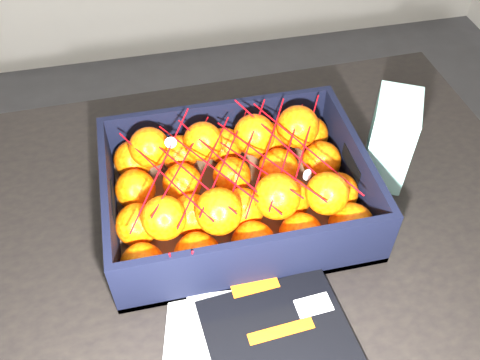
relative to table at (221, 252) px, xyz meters
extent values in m
cube|color=black|center=(0.00, 0.00, 0.08)|extent=(1.22, 0.83, 0.04)
cylinder|color=black|center=(0.55, 0.35, -0.30)|extent=(0.06, 0.06, 0.71)
cube|color=#FF620D|center=(0.03, -0.14, 0.12)|extent=(0.08, 0.06, 0.00)
cube|color=white|center=(0.11, -0.21, 0.12)|extent=(0.06, 0.04, 0.00)
cube|color=#FF620D|center=(0.05, -0.24, 0.12)|extent=(0.10, 0.02, 0.00)
cube|color=brown|center=(0.03, 0.02, 0.10)|extent=(0.44, 0.33, 0.01)
cube|color=black|center=(0.03, 0.18, 0.16)|extent=(0.44, 0.01, 0.12)
cube|color=black|center=(0.03, -0.14, 0.16)|extent=(0.44, 0.01, 0.12)
cube|color=black|center=(-0.18, 0.02, 0.16)|extent=(0.01, 0.31, 0.12)
cube|color=black|center=(0.25, 0.02, 0.16)|extent=(0.01, 0.31, 0.12)
sphere|color=#FF5905|center=(-0.14, -0.10, 0.15)|extent=(0.07, 0.07, 0.07)
sphere|color=#FF5905|center=(-0.14, -0.02, 0.15)|extent=(0.07, 0.07, 0.07)
sphere|color=#FF5905|center=(-0.14, 0.06, 0.15)|extent=(0.07, 0.07, 0.07)
sphere|color=#FF5905|center=(-0.13, 0.13, 0.15)|extent=(0.07, 0.07, 0.07)
sphere|color=#FF5905|center=(-0.05, -0.10, 0.15)|extent=(0.08, 0.08, 0.08)
sphere|color=#FF5905|center=(-0.05, -0.02, 0.15)|extent=(0.07, 0.07, 0.07)
sphere|color=#FF5905|center=(-0.05, 0.06, 0.15)|extent=(0.07, 0.07, 0.07)
sphere|color=#FF5905|center=(-0.05, 0.13, 0.15)|extent=(0.07, 0.07, 0.07)
sphere|color=#FF5905|center=(0.04, -0.10, 0.15)|extent=(0.07, 0.07, 0.07)
sphere|color=#FF5905|center=(0.04, -0.03, 0.15)|extent=(0.07, 0.07, 0.07)
sphere|color=#FF5905|center=(0.03, 0.05, 0.15)|extent=(0.07, 0.07, 0.07)
sphere|color=#FF5905|center=(0.04, 0.13, 0.15)|extent=(0.07, 0.07, 0.07)
sphere|color=#FF5905|center=(0.12, -0.10, 0.15)|extent=(0.07, 0.07, 0.07)
sphere|color=#FF5905|center=(0.12, -0.02, 0.15)|extent=(0.07, 0.07, 0.07)
sphere|color=#FF5905|center=(0.12, 0.06, 0.15)|extent=(0.07, 0.07, 0.07)
sphere|color=#FF5905|center=(0.12, 0.13, 0.15)|extent=(0.08, 0.08, 0.08)
sphere|color=#FF5905|center=(0.20, -0.10, 0.15)|extent=(0.08, 0.08, 0.08)
sphere|color=#FF5905|center=(0.21, -0.02, 0.15)|extent=(0.07, 0.07, 0.07)
sphere|color=#FF5905|center=(0.21, 0.06, 0.15)|extent=(0.07, 0.07, 0.07)
sphere|color=#FF5905|center=(0.21, 0.13, 0.15)|extent=(0.07, 0.07, 0.07)
sphere|color=#FF5905|center=(-0.10, -0.06, 0.21)|extent=(0.07, 0.07, 0.07)
sphere|color=#FF5905|center=(-0.10, 0.10, 0.21)|extent=(0.07, 0.07, 0.07)
sphere|color=#FF5905|center=(-0.01, -0.07, 0.21)|extent=(0.07, 0.07, 0.07)
sphere|color=#FF5905|center=(-0.01, 0.09, 0.21)|extent=(0.07, 0.07, 0.07)
sphere|color=#FF5905|center=(0.09, -0.06, 0.21)|extent=(0.08, 0.08, 0.08)
sphere|color=#FF5905|center=(0.08, 0.09, 0.21)|extent=(0.07, 0.07, 0.07)
sphere|color=#FF5905|center=(0.17, -0.07, 0.21)|extent=(0.07, 0.07, 0.07)
sphere|color=#FF5905|center=(0.17, 0.10, 0.21)|extent=(0.08, 0.08, 0.08)
cylinder|color=#B8060E|center=(-0.09, 0.01, 0.23)|extent=(0.13, 0.23, 0.01)
cylinder|color=#B8060E|center=(-0.05, 0.01, 0.23)|extent=(0.13, 0.23, 0.02)
cylinder|color=#B8060E|center=(-0.02, 0.02, 0.23)|extent=(0.13, 0.23, 0.03)
cylinder|color=#B8060E|center=(0.02, 0.01, 0.23)|extent=(0.13, 0.23, 0.02)
cylinder|color=#B8060E|center=(0.05, 0.02, 0.22)|extent=(0.12, 0.23, 0.04)
cylinder|color=#B8060E|center=(0.09, 0.01, 0.23)|extent=(0.13, 0.23, 0.02)
cylinder|color=#B8060E|center=(0.12, 0.03, 0.23)|extent=(0.12, 0.23, 0.04)
cylinder|color=#B8060E|center=(0.16, 0.02, 0.22)|extent=(0.13, 0.23, 0.03)
cylinder|color=#B8060E|center=(-0.09, 0.02, 0.23)|extent=(0.12, 0.23, 0.03)
cylinder|color=#B8060E|center=(-0.05, 0.03, 0.23)|extent=(0.13, 0.23, 0.03)
cylinder|color=#B8060E|center=(-0.02, 0.01, 0.22)|extent=(0.13, 0.23, 0.00)
cylinder|color=#B8060E|center=(0.02, 0.02, 0.23)|extent=(0.13, 0.23, 0.01)
cylinder|color=#B8060E|center=(0.05, 0.02, 0.23)|extent=(0.12, 0.23, 0.03)
cylinder|color=#B8060E|center=(0.09, 0.02, 0.23)|extent=(0.12, 0.23, 0.03)
cylinder|color=#B8060E|center=(0.12, 0.01, 0.23)|extent=(0.13, 0.23, 0.00)
cylinder|color=#B8060E|center=(0.16, 0.03, 0.23)|extent=(0.13, 0.23, 0.01)
cylinder|color=#B8060E|center=(-0.10, -0.13, 0.19)|extent=(0.00, 0.03, 0.09)
cylinder|color=#B8060E|center=(-0.07, -0.13, 0.19)|extent=(0.01, 0.04, 0.08)
cube|color=white|center=(0.33, 0.05, 0.18)|extent=(0.12, 0.13, 0.17)
camera|label=1|loc=(-0.09, -0.57, 0.83)|focal=38.95mm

